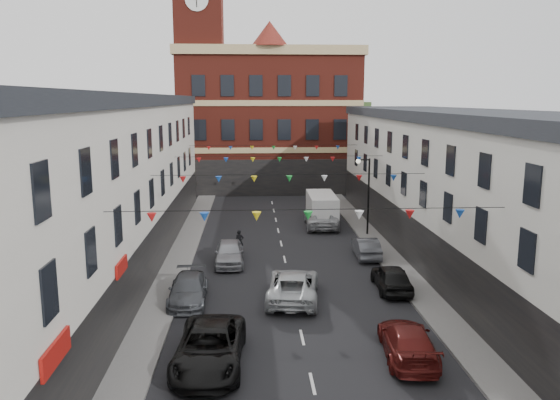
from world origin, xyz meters
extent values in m
plane|color=black|center=(0.00, 0.00, 0.00)|extent=(160.00, 160.00, 0.00)
cube|color=#605E5B|center=(-6.90, 2.00, 0.07)|extent=(1.80, 64.00, 0.15)
cube|color=#605E5B|center=(6.90, 2.00, 0.07)|extent=(1.80, 64.00, 0.15)
cube|color=beige|center=(-11.80, 1.00, 5.00)|extent=(8.00, 56.00, 10.00)
cube|color=black|center=(-11.80, 1.00, 10.35)|extent=(8.40, 56.00, 0.70)
cube|color=black|center=(-7.75, 1.00, 1.60)|extent=(0.12, 56.00, 3.20)
cube|color=beige|center=(11.80, 1.00, 4.50)|extent=(8.00, 56.00, 9.00)
cube|color=black|center=(11.80, 1.00, 9.35)|extent=(8.40, 56.00, 0.70)
cube|color=black|center=(7.75, 1.00, 1.60)|extent=(0.12, 56.00, 3.20)
cube|color=maroon|center=(0.00, 38.00, 7.50)|extent=(20.00, 12.00, 15.00)
cube|color=tan|center=(0.00, 38.00, 15.50)|extent=(20.60, 12.60, 1.00)
cone|color=maroon|center=(0.00, 33.00, 17.20)|extent=(4.00, 4.00, 2.60)
cube|color=maroon|center=(-7.50, 35.00, 12.00)|extent=(5.00, 5.00, 24.00)
cube|color=#315125|center=(-4.00, 62.00, 5.00)|extent=(40.00, 14.00, 10.00)
cylinder|color=black|center=(6.80, 14.00, 3.00)|extent=(0.14, 0.14, 6.00)
cylinder|color=black|center=(6.40, 14.00, 5.90)|extent=(0.90, 0.10, 0.10)
sphere|color=beige|center=(5.95, 14.00, 5.80)|extent=(0.36, 0.36, 0.36)
imported|color=black|center=(-3.89, -6.42, 0.78)|extent=(2.88, 5.77, 1.57)
imported|color=#424449|center=(-5.50, 0.64, 0.68)|extent=(1.98, 4.70, 1.35)
imported|color=#95969D|center=(-3.60, 7.17, 0.76)|extent=(1.87, 4.51, 1.53)
imported|color=#571411|center=(4.10, -6.15, 0.71)|extent=(2.45, 5.04, 1.41)
imported|color=black|center=(5.50, 1.77, 0.73)|extent=(1.87, 4.34, 1.46)
imported|color=#4A4C52|center=(5.46, 8.24, 0.68)|extent=(1.54, 4.14, 1.35)
imported|color=#A7A9AC|center=(3.60, 17.05, 0.77)|extent=(2.81, 5.65, 1.54)
imported|color=#B6BABD|center=(-0.02, 0.70, 0.78)|extent=(3.26, 5.86, 1.55)
cube|color=silver|center=(3.80, 18.30, 1.27)|extent=(2.31, 5.77, 2.54)
imported|color=black|center=(-3.00, 9.79, 0.79)|extent=(0.61, 0.43, 1.57)
camera|label=1|loc=(-2.25, -26.56, 10.39)|focal=35.00mm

